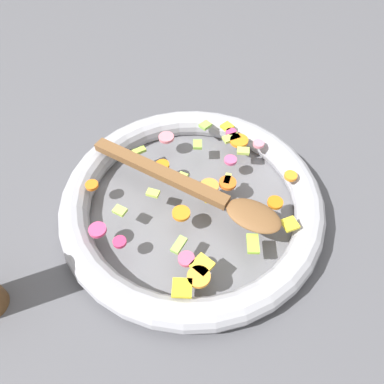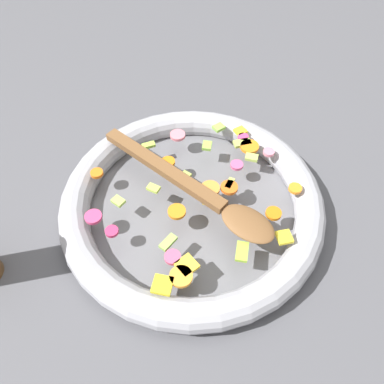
{
  "view_description": "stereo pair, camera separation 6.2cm",
  "coord_description": "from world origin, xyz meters",
  "views": [
    {
      "loc": [
        0.28,
        -0.26,
        0.54
      ],
      "look_at": [
        0.0,
        0.0,
        0.05
      ],
      "focal_mm": 35.0,
      "sensor_mm": 36.0,
      "label": 1
    },
    {
      "loc": [
        0.32,
        -0.21,
        0.54
      ],
      "look_at": [
        0.0,
        0.0,
        0.05
      ],
      "focal_mm": 35.0,
      "sensor_mm": 36.0,
      "label": 2
    }
  ],
  "objects": [
    {
      "name": "ground_plane",
      "position": [
        0.0,
        0.0,
        0.0
      ],
      "size": [
        4.0,
        4.0,
        0.0
      ],
      "primitive_type": "plane",
      "color": "#4C4C51"
    },
    {
      "name": "wooden_spoon",
      "position": [
        0.02,
        0.01,
        0.06
      ],
      "size": [
        0.35,
        0.14,
        0.01
      ],
      "color": "brown",
      "rests_on": "chopped_vegetables"
    },
    {
      "name": "skillet",
      "position": [
        0.0,
        0.0,
        0.02
      ],
      "size": [
        0.45,
        0.45,
        0.05
      ],
      "color": "slate",
      "rests_on": "ground_plane"
    },
    {
      "name": "chopped_vegetables",
      "position": [
        0.01,
        0.01,
        0.05
      ],
      "size": [
        0.31,
        0.35,
        0.01
      ],
      "color": "orange",
      "rests_on": "skillet"
    }
  ]
}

